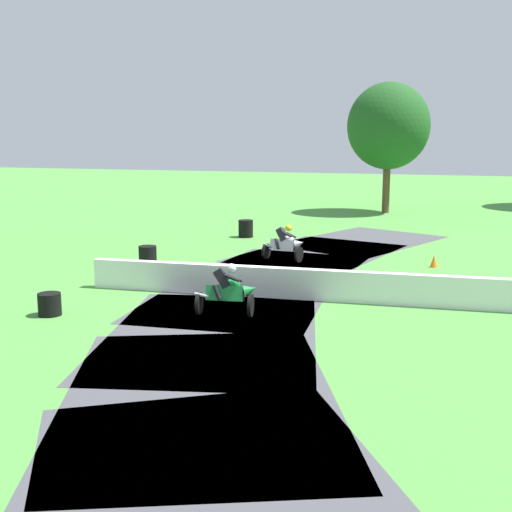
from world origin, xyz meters
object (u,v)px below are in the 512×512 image
(motorcycle_chase_green, at_px, (228,291))
(tire_stack_mid_a, at_px, (148,257))
(motorcycle_lead_white, at_px, (285,243))
(tire_stack_mid_b, at_px, (50,304))
(traffic_cone, at_px, (434,261))
(tire_stack_near, at_px, (246,229))

(motorcycle_chase_green, bearing_deg, tire_stack_mid_a, 133.83)
(motorcycle_lead_white, bearing_deg, motorcycle_chase_green, -87.13)
(tire_stack_mid_b, bearing_deg, tire_stack_mid_a, 92.08)
(tire_stack_mid_a, bearing_deg, traffic_cone, 17.54)
(tire_stack_near, bearing_deg, motorcycle_chase_green, -74.52)
(traffic_cone, bearing_deg, tire_stack_near, 151.63)
(motorcycle_chase_green, bearing_deg, tire_stack_near, 105.48)
(tire_stack_mid_a, distance_m, tire_stack_mid_b, 6.37)
(motorcycle_lead_white, bearing_deg, tire_stack_near, 122.36)
(motorcycle_lead_white, height_order, motorcycle_chase_green, same)
(motorcycle_chase_green, height_order, tire_stack_mid_a, motorcycle_chase_green)
(motorcycle_lead_white, height_order, tire_stack_near, motorcycle_lead_white)
(tire_stack_mid_b, distance_m, traffic_cone, 13.46)
(motorcycle_chase_green, relative_size, traffic_cone, 3.81)
(motorcycle_chase_green, relative_size, tire_stack_near, 2.09)
(tire_stack_mid_a, relative_size, tire_stack_mid_b, 1.32)
(traffic_cone, bearing_deg, motorcycle_chase_green, -122.22)
(motorcycle_chase_green, distance_m, traffic_cone, 9.51)
(tire_stack_mid_b, relative_size, traffic_cone, 1.38)
(tire_stack_mid_a, relative_size, traffic_cone, 1.82)
(tire_stack_near, bearing_deg, traffic_cone, -28.37)
(tire_stack_mid_b, bearing_deg, motorcycle_chase_green, 17.52)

